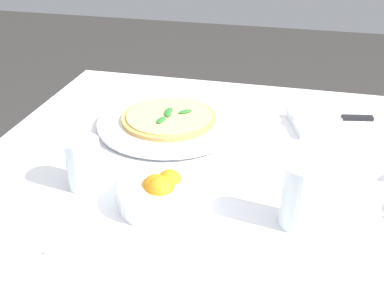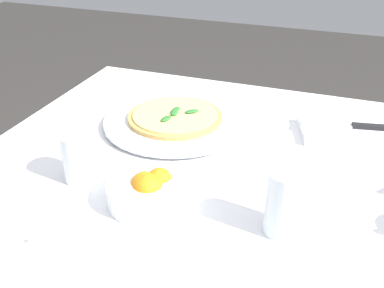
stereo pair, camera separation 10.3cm
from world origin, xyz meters
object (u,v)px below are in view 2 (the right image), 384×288
Objects in this scene: pizza at (175,116)px; water_glass_back_corner at (284,206)px; water_glass_center_back at (80,160)px; napkin_folded at (347,131)px; citrus_bowl at (148,190)px; dinner_knife at (346,125)px; pizza_plate at (175,121)px.

pizza is 1.94× the size of water_glass_back_corner.
napkin_folded is (-0.49, -0.38, -0.04)m from water_glass_center_back.
water_glass_back_corner is 0.48× the size of napkin_folded.
citrus_bowl is at bearing 33.62° from napkin_folded.
pizza is 0.41m from dinner_knife.
pizza_plate is 1.81× the size of dinner_knife.
napkin_folded is (-0.40, -0.10, -0.01)m from pizza.
pizza reaches higher than dinner_knife.
pizza_plate is 1.42× the size of napkin_folded.
dinner_knife is at bearing -166.56° from pizza.
pizza_plate is 0.42m from napkin_folded.
water_glass_back_corner is (-0.32, 0.31, 0.04)m from pizza_plate.
dinner_knife is (0.00, 0.00, 0.01)m from napkin_folded.
water_glass_center_back is 0.63m from napkin_folded.
napkin_folded is 1.27× the size of dinner_knife.
water_glass_back_corner reaches higher than pizza.
napkin_folded is at bearing -166.58° from pizza_plate.
pizza is 0.30m from water_glass_center_back.
dinner_knife reaches higher than napkin_folded.
citrus_bowl is (0.25, 0.00, -0.03)m from water_glass_back_corner.
pizza_plate is at bearing -107.21° from water_glass_center_back.
napkin_folded is at bearing -180.00° from dinner_knife.
pizza is at bearing -107.23° from water_glass_center_back.
water_glass_back_corner is 0.25m from citrus_bowl.
pizza_plate is 0.01m from pizza.
water_glass_back_corner is at bearing 68.46° from dinner_knife.
pizza is at bearing -178.57° from pizza_plate.
pizza is (-0.00, -0.00, 0.01)m from pizza_plate.
dinner_knife is 0.53m from citrus_bowl.
napkin_folded is at bearing -142.07° from water_glass_center_back.
pizza is 0.45m from water_glass_back_corner.
citrus_bowl is at bearing 102.70° from pizza.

